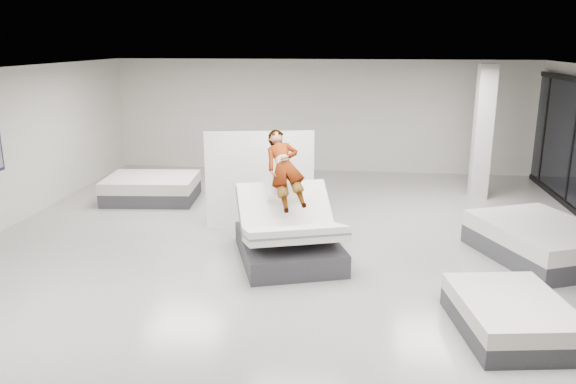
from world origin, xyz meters
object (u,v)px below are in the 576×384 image
object	(u,v)px
hero_bed	(288,236)
flat_bed_right_far	(541,241)
person	(285,182)
remote	(301,197)
divider_panel	(260,180)
column	(483,132)
flat_bed_left_far	(152,188)
flat_bed_right_near	(511,316)

from	to	relation	value
hero_bed	flat_bed_right_far	distance (m)	4.44
person	remote	xyz separation A→B (m)	(0.32, -0.26, -0.19)
divider_panel	column	xyz separation A→B (m)	(4.88, 2.86, 0.61)
person	column	world-z (taller)	column
flat_bed_right_far	hero_bed	bearing A→B (deg)	-172.52
flat_bed_right_far	flat_bed_left_far	size ratio (longest dim) A/B	1.24
hero_bed	remote	bearing A→B (deg)	10.54
remote	person	bearing A→B (deg)	122.15
hero_bed	remote	xyz separation A→B (m)	(0.22, 0.04, 0.70)
flat_bed_left_far	remote	bearing A→B (deg)	-40.04
person	flat_bed_left_far	bearing A→B (deg)	121.67
divider_panel	column	distance (m)	5.69
hero_bed	flat_bed_right_near	world-z (taller)	hero_bed
flat_bed_right_far	column	distance (m)	4.16
divider_panel	flat_bed_left_far	bearing A→B (deg)	138.23
divider_panel	flat_bed_right_far	distance (m)	5.33
flat_bed_right_near	flat_bed_left_far	xyz separation A→B (m)	(-6.90, 5.55, 0.05)
person	hero_bed	bearing A→B (deg)	-90.00
flat_bed_right_near	column	xyz separation A→B (m)	(0.90, 6.73, 1.36)
column	person	bearing A→B (deg)	-134.86
flat_bed_right_far	column	size ratio (longest dim) A/B	0.87
hero_bed	flat_bed_left_far	xyz separation A→B (m)	(-3.71, 3.34, -0.13)
divider_panel	remote	bearing A→B (deg)	-70.33
person	divider_panel	bearing A→B (deg)	98.38
hero_bed	column	bearing A→B (deg)	47.82
hero_bed	remote	size ratio (longest dim) A/B	18.31
column	hero_bed	bearing A→B (deg)	-132.18
remote	flat_bed_right_far	world-z (taller)	remote
remote	flat_bed_right_near	distance (m)	3.83
hero_bed	person	distance (m)	0.94
divider_panel	column	bearing A→B (deg)	18.39
hero_bed	flat_bed_right_far	size ratio (longest dim) A/B	0.93
flat_bed_left_far	flat_bed_right_far	bearing A→B (deg)	-18.82
remote	flat_bed_left_far	xyz separation A→B (m)	(-3.92, 3.30, -0.83)
person	column	bearing A→B (deg)	26.89
remote	flat_bed_left_far	distance (m)	5.19
flat_bed_right_far	flat_bed_right_near	bearing A→B (deg)	-113.37
remote	column	xyz separation A→B (m)	(3.88, 4.48, 0.48)
hero_bed	person	bearing A→B (deg)	108.25
flat_bed_left_far	flat_bed_right_near	bearing A→B (deg)	-38.82
person	divider_panel	xyz separation A→B (m)	(-0.68, 1.36, -0.32)
flat_bed_left_far	person	bearing A→B (deg)	-40.08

